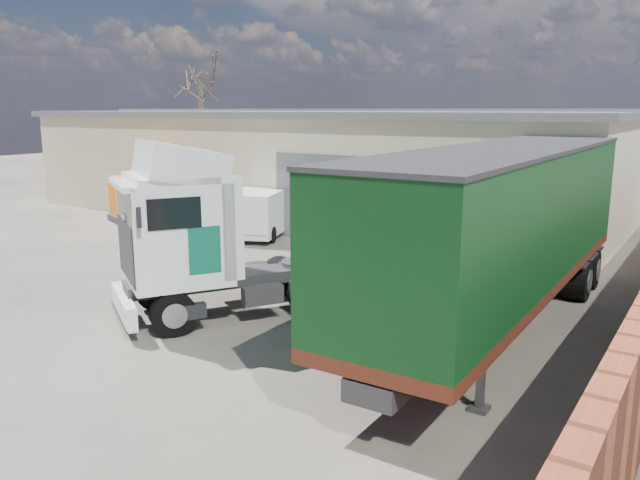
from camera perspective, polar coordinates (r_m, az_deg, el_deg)
The scene contains 7 objects.
ground at distance 17.66m, azimuth -13.27°, elevation -6.29°, with size 120.00×120.00×0.00m, color #282520.
warehouse at distance 33.08m, azimuth -0.35°, elevation 7.12°, with size 30.60×12.60×5.42m.
bare_tree at distance 43.74m, azimuth -10.91°, elevation 14.98°, with size 4.00×4.00×9.60m.
tractor_unit at distance 16.56m, azimuth -10.04°, elevation -0.30°, with size 5.82×7.20×4.68m.
box_trailer at distance 15.69m, azimuth 16.51°, elevation 1.69°, with size 3.08×13.69×4.54m.
panel_van at distance 27.22m, azimuth -5.40°, elevation 2.60°, with size 3.63×5.32×2.02m.
orange_skip at distance 31.23m, azimuth -16.13°, elevation 3.23°, with size 4.11×3.37×2.21m.
Camera 1 is at (12.36, -11.38, 5.41)m, focal length 35.00 mm.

